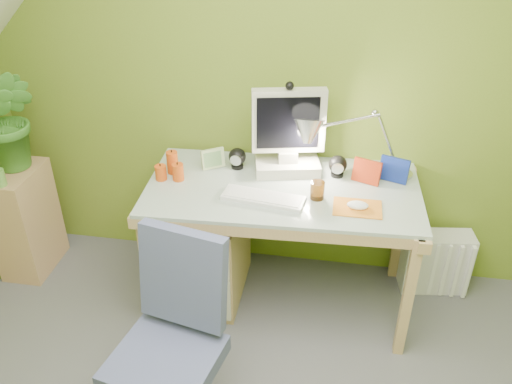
% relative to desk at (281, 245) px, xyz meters
% --- Properties ---
extents(wall_back, '(3.20, 0.01, 2.40)m').
position_rel_desk_xyz_m(wall_back, '(-0.10, 0.37, 0.82)').
color(wall_back, olive).
rests_on(wall_back, floor).
extents(desk, '(1.43, 0.76, 0.75)m').
position_rel_desk_xyz_m(desk, '(0.00, 0.00, 0.00)').
color(desk, tan).
rests_on(desk, floor).
extents(monitor, '(0.44, 0.31, 0.55)m').
position_rel_desk_xyz_m(monitor, '(0.00, 0.18, 0.65)').
color(monitor, beige).
rests_on(monitor, desk).
extents(speaker_left, '(0.11, 0.11, 0.11)m').
position_rel_desk_xyz_m(speaker_left, '(-0.27, 0.16, 0.43)').
color(speaker_left, black).
rests_on(speaker_left, desk).
extents(speaker_right, '(0.10, 0.10, 0.12)m').
position_rel_desk_xyz_m(speaker_right, '(0.27, 0.16, 0.43)').
color(speaker_right, black).
rests_on(speaker_right, desk).
extents(keyboard, '(0.42, 0.18, 0.02)m').
position_rel_desk_xyz_m(keyboard, '(-0.08, -0.14, 0.39)').
color(keyboard, white).
rests_on(keyboard, desk).
extents(mousepad, '(0.23, 0.17, 0.01)m').
position_rel_desk_xyz_m(mousepad, '(0.38, -0.14, 0.38)').
color(mousepad, orange).
rests_on(mousepad, desk).
extents(mouse, '(0.11, 0.08, 0.04)m').
position_rel_desk_xyz_m(mouse, '(0.38, -0.14, 0.39)').
color(mouse, white).
rests_on(mouse, mousepad).
extents(amber_tumbler, '(0.07, 0.07, 0.09)m').
position_rel_desk_xyz_m(amber_tumbler, '(0.18, -0.08, 0.42)').
color(amber_tumbler, brown).
rests_on(amber_tumbler, desk).
extents(candle_cluster, '(0.19, 0.18, 0.12)m').
position_rel_desk_xyz_m(candle_cluster, '(-0.60, 0.01, 0.44)').
color(candle_cluster, '#D24C12').
rests_on(candle_cluster, desk).
extents(photo_frame_red, '(0.14, 0.07, 0.13)m').
position_rel_desk_xyz_m(photo_frame_red, '(0.42, 0.12, 0.44)').
color(photo_frame_red, '#A92D12').
rests_on(photo_frame_red, desk).
extents(photo_frame_blue, '(0.15, 0.07, 0.13)m').
position_rel_desk_xyz_m(photo_frame_blue, '(0.56, 0.16, 0.44)').
color(photo_frame_blue, navy).
rests_on(photo_frame_blue, desk).
extents(photo_frame_green, '(0.12, 0.08, 0.11)m').
position_rel_desk_xyz_m(photo_frame_green, '(-0.40, 0.14, 0.43)').
color(photo_frame_green, '#BCD08F').
rests_on(photo_frame_green, desk).
extents(desk_lamp, '(0.56, 0.33, 0.56)m').
position_rel_desk_xyz_m(desk_lamp, '(0.45, 0.18, 0.66)').
color(desk_lamp, silver).
rests_on(desk_lamp, desk).
extents(side_ledge, '(0.25, 0.39, 0.68)m').
position_rel_desk_xyz_m(side_ledge, '(-1.55, 0.04, -0.04)').
color(side_ledge, tan).
rests_on(side_ledge, floor).
extents(potted_plant, '(0.34, 0.28, 0.60)m').
position_rel_desk_xyz_m(potted_plant, '(-1.53, 0.09, 0.60)').
color(potted_plant, '#3D7C29').
rests_on(potted_plant, side_ledge).
extents(task_chair, '(0.56, 0.56, 0.86)m').
position_rel_desk_xyz_m(task_chair, '(-0.37, -0.93, 0.05)').
color(task_chair, '#434A6F').
rests_on(task_chair, floor).
extents(radiator, '(0.40, 0.20, 0.38)m').
position_rel_desk_xyz_m(radiator, '(0.88, 0.23, -0.19)').
color(radiator, silver).
rests_on(radiator, floor).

